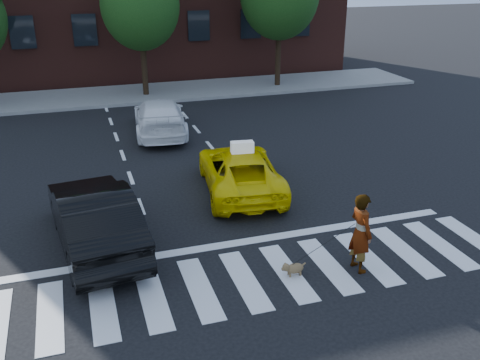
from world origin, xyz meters
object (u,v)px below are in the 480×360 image
at_px(black_sedan, 95,217).
at_px(woman, 361,233).
at_px(taxi, 240,170).
at_px(white_suv, 160,117).
at_px(dog, 293,268).

relative_size(black_sedan, woman, 2.61).
bearing_deg(taxi, black_sedan, 34.35).
xyz_separation_m(taxi, white_suv, (-1.27, 6.26, 0.05)).
xyz_separation_m(white_suv, dog, (0.93, -11.06, -0.49)).
relative_size(taxi, dog, 7.93).
bearing_deg(dog, white_suv, 96.22).
bearing_deg(black_sedan, white_suv, -116.41).
xyz_separation_m(woman, dog, (-1.49, 0.18, -0.72)).
height_order(taxi, white_suv, white_suv).
bearing_deg(taxi, woman, 110.82).
bearing_deg(dog, woman, -5.51).
relative_size(woman, dog, 3.18).
bearing_deg(black_sedan, woman, 145.97).
xyz_separation_m(taxi, dog, (-0.35, -4.80, -0.44)).
relative_size(taxi, white_suv, 0.97).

